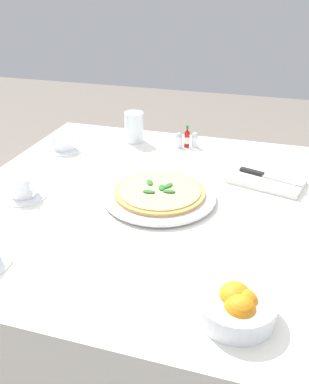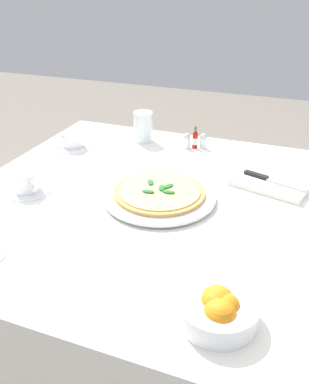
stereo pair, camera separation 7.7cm
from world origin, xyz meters
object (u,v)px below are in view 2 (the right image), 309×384
object	(u,v)px
pizza	(160,191)
citrus_bowl	(218,309)
hot_sauce_bottle	(195,139)
dinner_knife	(272,180)
pepper_shaker	(187,141)
pizza_plate	(160,196)
coffee_cup_far_right	(73,141)
water_glass_left_edge	(143,129)
salt_shaker	(203,142)
napkin_folded	(270,184)
coffee_cup_back_corner	(27,183)

from	to	relation	value
pizza	citrus_bowl	world-z (taller)	citrus_bowl
citrus_bowl	hot_sauce_bottle	xyz separation A→B (m)	(-0.27, 0.80, 0.01)
dinner_knife	pepper_shaker	size ratio (longest dim) A/B	3.40
pizza_plate	coffee_cup_far_right	world-z (taller)	coffee_cup_far_right
water_glass_left_edge	pepper_shaker	xyz separation A→B (m)	(0.18, -0.01, -0.02)
water_glass_left_edge	pizza	bearing A→B (deg)	-61.90
citrus_bowl	hot_sauce_bottle	world-z (taller)	hot_sauce_bottle
pizza_plate	citrus_bowl	bearing A→B (deg)	-56.76
dinner_knife	salt_shaker	world-z (taller)	salt_shaker
pizza_plate	citrus_bowl	distance (m)	0.47
pizza_plate	salt_shaker	distance (m)	0.42
pizza_plate	hot_sauce_bottle	world-z (taller)	hot_sauce_bottle
hot_sauce_bottle	salt_shaker	size ratio (longest dim) A/B	1.48
coffee_cup_far_right	napkin_folded	world-z (taller)	coffee_cup_far_right
coffee_cup_back_corner	coffee_cup_far_right	xyz separation A→B (m)	(-0.05, 0.35, -0.00)
pizza_plate	citrus_bowl	size ratio (longest dim) A/B	2.13
napkin_folded	dinner_knife	world-z (taller)	dinner_knife
pizza	hot_sauce_bottle	world-z (taller)	hot_sauce_bottle
coffee_cup_back_corner	dinner_knife	xyz separation A→B (m)	(0.66, 0.29, -0.01)
coffee_cup_back_corner	water_glass_left_edge	size ratio (longest dim) A/B	1.15
coffee_cup_back_corner	salt_shaker	size ratio (longest dim) A/B	2.31
hot_sauce_bottle	salt_shaker	distance (m)	0.03
salt_shaker	pepper_shaker	distance (m)	0.06
pepper_shaker	citrus_bowl	bearing A→B (deg)	-69.30
pizza_plate	pizza	xyz separation A→B (m)	(-0.00, 0.00, 0.01)
coffee_cup_back_corner	hot_sauce_bottle	bearing A→B (deg)	53.97
dinner_knife	pepper_shaker	bearing A→B (deg)	165.50
coffee_cup_far_right	dinner_knife	world-z (taller)	coffee_cup_far_right
pizza	citrus_bowl	size ratio (longest dim) A/B	1.71
napkin_folded	hot_sauce_bottle	xyz separation A→B (m)	(-0.30, 0.22, 0.02)
coffee_cup_back_corner	salt_shaker	bearing A→B (deg)	52.48
pepper_shaker	coffee_cup_back_corner	bearing A→B (deg)	-124.42
citrus_bowl	hot_sauce_bottle	bearing A→B (deg)	108.68
napkin_folded	pepper_shaker	world-z (taller)	pepper_shaker
coffee_cup_back_corner	hot_sauce_bottle	size ratio (longest dim) A/B	1.57
pizza_plate	salt_shaker	bearing A→B (deg)	87.77
pizza_plate	hot_sauce_bottle	distance (m)	0.41
coffee_cup_back_corner	pepper_shaker	xyz separation A→B (m)	(0.34, 0.49, -0.00)
coffee_cup_far_right	citrus_bowl	size ratio (longest dim) A/B	0.87
coffee_cup_far_right	coffee_cup_back_corner	bearing A→B (deg)	-81.18
coffee_cup_back_corner	hot_sauce_bottle	world-z (taller)	hot_sauce_bottle
coffee_cup_far_right	citrus_bowl	world-z (taller)	citrus_bowl
pizza	napkin_folded	distance (m)	0.34
pizza_plate	hot_sauce_bottle	xyz separation A→B (m)	(-0.01, 0.40, 0.02)
citrus_bowl	salt_shaker	distance (m)	0.84
hot_sauce_bottle	pizza	bearing A→B (deg)	-88.33
dinner_knife	salt_shaker	xyz separation A→B (m)	(-0.27, 0.23, 0.00)
napkin_folded	pepper_shaker	xyz separation A→B (m)	(-0.32, 0.21, 0.02)
pizza_plate	napkin_folded	size ratio (longest dim) A/B	1.30
dinner_knife	citrus_bowl	distance (m)	0.58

